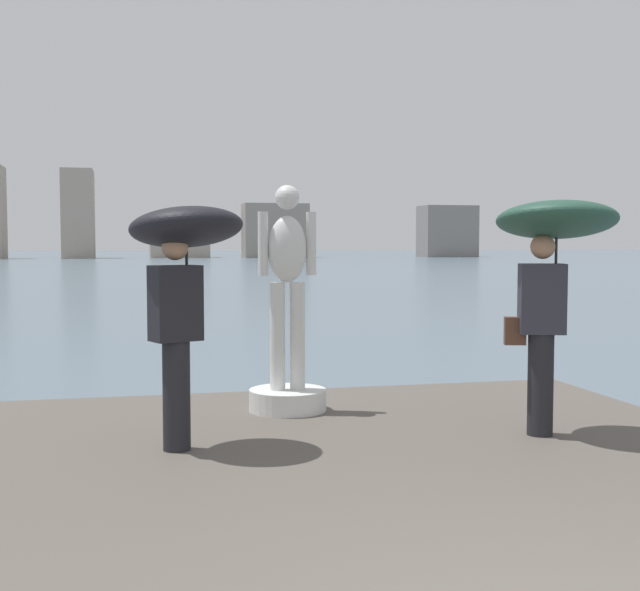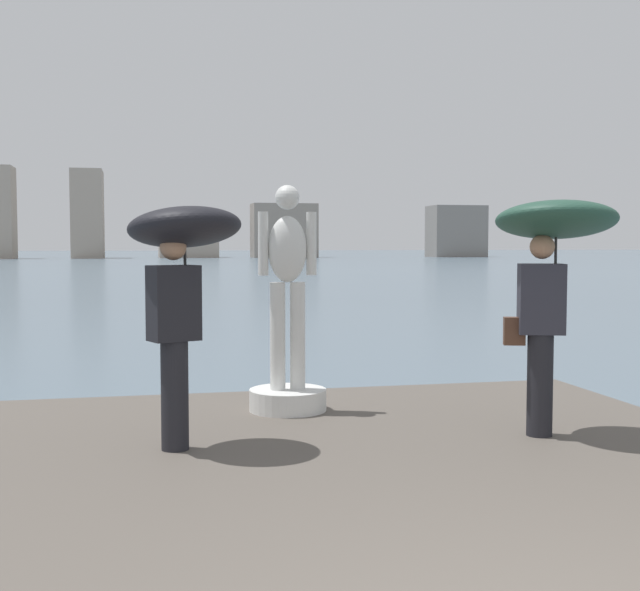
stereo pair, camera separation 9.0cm
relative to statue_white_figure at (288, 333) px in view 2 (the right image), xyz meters
The scene contains 6 objects.
ground_plane 34.54m from the statue_white_figure, 89.53° to the left, with size 400.00×400.00×0.00m, color slate.
pier 3.80m from the statue_white_figure, 85.59° to the right, with size 6.46×9.62×0.40m, color #564F47.
statue_white_figure is the anchor object (origin of this frame).
onlooker_left 1.85m from the statue_white_figure, 130.32° to the right, with size 1.20×1.22×2.00m.
onlooker_right 2.66m from the statue_white_figure, 37.08° to the right, with size 1.30×1.32×2.07m.
distant_skyline 111.86m from the statue_white_figure, 91.41° to the left, with size 93.01×10.96×12.28m.
Camera 2 is at (-1.72, -2.53, 2.05)m, focal length 46.56 mm.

